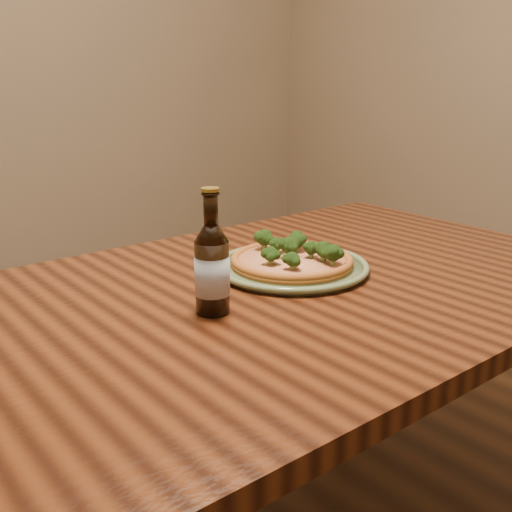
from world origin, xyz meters
TOP-DOWN VIEW (x-y plane):
  - table at (0.00, 0.10)m, footprint 1.60×0.90m
  - plate at (0.14, 0.15)m, footprint 0.33×0.33m
  - pizza at (0.14, 0.15)m, footprint 0.27×0.27m
  - beer_bottle at (-0.13, 0.06)m, footprint 0.06×0.06m

SIDE VIEW (x-z plane):
  - table at x=0.00m, z-range 0.28..1.03m
  - plate at x=0.14m, z-range 0.75..0.77m
  - pizza at x=0.14m, z-range 0.74..0.81m
  - beer_bottle at x=-0.13m, z-range 0.72..0.95m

